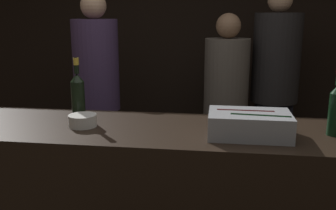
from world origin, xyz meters
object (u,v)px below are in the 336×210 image
Objects in this scene: bowl_white at (83,120)px; red_wine_bottle_burgundy at (336,107)px; champagne_bottle at (78,94)px; person_grey_polo at (97,90)px; ice_bin_with_bottles at (250,123)px; person_blond_tee at (275,83)px; person_in_hoodie at (226,99)px.

red_wine_bottle_burgundy reaches higher than bowl_white.
champagne_bottle is at bearing 117.76° from bowl_white.
red_wine_bottle_burgundy is at bearing 163.39° from person_grey_polo.
person_blond_tee reaches higher than ice_bin_with_bottles.
person_blond_tee is at bearing 93.34° from red_wine_bottle_burgundy.
person_grey_polo is at bearing 104.68° from bowl_white.
red_wine_bottle_burgundy is 1.51m from person_blond_tee.
bowl_white is at bearing -178.79° from red_wine_bottle_burgundy.
person_grey_polo is (-0.30, 1.13, -0.06)m from bowl_white.
red_wine_bottle_burgundy is 1.46m from person_in_hoodie.
bowl_white is 1.31m from red_wine_bottle_burgundy.
champagne_bottle reaches higher than ice_bin_with_bottles.
champagne_bottle is at bearing 168.92° from ice_bin_with_bottles.
person_grey_polo is at bearing 145.42° from red_wine_bottle_burgundy.
red_wine_bottle_burgundy reaches higher than ice_bin_with_bottles.
champagne_bottle is at bearing 175.22° from red_wine_bottle_burgundy.
person_grey_polo is at bearing 103.85° from person_blond_tee.
person_in_hoodie is at bearing 93.85° from ice_bin_with_bottles.
ice_bin_with_bottles is 0.22× the size of person_grey_polo.
red_wine_bottle_burgundy is at bearing -177.25° from person_blond_tee.
red_wine_bottle_burgundy is at bearing 9.78° from ice_bin_with_bottles.
champagne_bottle is (-0.08, 0.14, 0.11)m from bowl_white.
person_blond_tee reaches higher than red_wine_bottle_burgundy.
red_wine_bottle_burgundy and champagne_bottle have the same top height.
person_blond_tee is at bearing 77.99° from ice_bin_with_bottles.
person_grey_polo is (-1.18, 1.18, -0.09)m from ice_bin_with_bottles.
ice_bin_with_bottles is at bearing -2.90° from bowl_white.
ice_bin_with_bottles reaches higher than bowl_white.
ice_bin_with_bottles is 0.25× the size of person_in_hoodie.
red_wine_bottle_burgundy is 1.39m from champagne_bottle.
champagne_bottle is 1.03m from person_grey_polo.
person_grey_polo is at bearing 135.10° from ice_bin_with_bottles.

